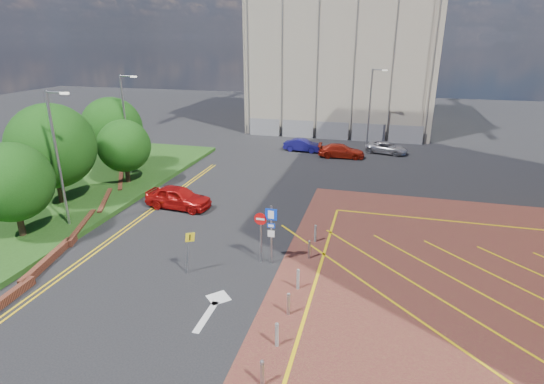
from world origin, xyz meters
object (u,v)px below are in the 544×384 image
at_px(tree_b, 52,146).
at_px(lamp_left_far, 126,121).
at_px(lamp_left_near, 58,155).
at_px(car_silver_back, 386,148).
at_px(car_red_left, 178,197).
at_px(car_red_back, 341,151).
at_px(tree_a, 11,182).
at_px(tree_c, 124,146).
at_px(lamp_back, 371,105).
at_px(tree_d, 112,127).
at_px(warning_sign, 188,247).
at_px(sign_cluster, 267,229).
at_px(car_blue_back, 303,145).

xyz_separation_m(tree_b, lamp_left_far, (1.08, 7.00, 0.42)).
bearing_deg(lamp_left_near, car_silver_back, 51.53).
bearing_deg(car_red_left, tree_b, 106.41).
bearing_deg(car_red_left, car_red_back, -26.37).
height_order(tree_a, tree_b, tree_b).
distance_m(tree_c, lamp_left_near, 8.20).
bearing_deg(car_red_back, tree_c, 125.65).
xyz_separation_m(lamp_back, car_red_left, (-11.62, -21.28, -3.59)).
bearing_deg(car_red_left, tree_d, 59.21).
relative_size(lamp_back, warning_sign, 3.56).
bearing_deg(car_red_back, lamp_back, -26.10).
distance_m(tree_c, warning_sign, 15.20).
bearing_deg(lamp_back, car_red_back, -112.44).
height_order(tree_c, lamp_back, lamp_back).
bearing_deg(tree_c, warning_sign, -46.62).
bearing_deg(sign_cluster, tree_b, 165.74).
bearing_deg(lamp_left_near, sign_cluster, -4.56).
distance_m(tree_b, lamp_back, 30.21).
relative_size(sign_cluster, car_red_back, 0.72).
distance_m(tree_d, lamp_left_near, 11.76).
xyz_separation_m(lamp_back, car_blue_back, (-6.32, -4.07, -3.73)).
height_order(tree_b, lamp_left_far, lamp_left_far).
relative_size(lamp_left_near, lamp_back, 1.00).
relative_size(car_red_left, car_blue_back, 1.18).
relative_size(tree_a, car_blue_back, 1.42).
xyz_separation_m(tree_a, car_red_left, (6.46, 6.72, -2.73)).
bearing_deg(lamp_left_near, tree_c, 97.69).
distance_m(lamp_left_far, car_blue_back, 17.52).
bearing_deg(tree_d, tree_b, -82.87).
xyz_separation_m(tree_d, lamp_back, (20.58, 15.00, 0.49)).
distance_m(tree_b, tree_d, 8.07).
bearing_deg(sign_cluster, car_red_back, 85.93).
distance_m(tree_b, lamp_left_near, 4.32).
xyz_separation_m(tree_a, lamp_back, (18.08, 28.00, 0.86)).
bearing_deg(sign_cluster, tree_c, 146.84).
relative_size(sign_cluster, warning_sign, 1.42).
distance_m(tree_a, tree_b, 5.27).
relative_size(tree_a, car_silver_back, 1.32).
relative_size(lamp_left_far, car_red_back, 1.80).
bearing_deg(car_red_left, warning_sign, -145.94).
relative_size(tree_b, car_silver_back, 1.64).
distance_m(lamp_left_far, car_silver_back, 24.71).
xyz_separation_m(lamp_back, car_red_back, (-2.25, -5.45, -3.72)).
bearing_deg(lamp_back, tree_a, -122.85).
distance_m(tree_c, car_silver_back, 24.92).
bearing_deg(tree_b, sign_cluster, -14.26).
bearing_deg(lamp_left_near, tree_b, 135.75).
bearing_deg(car_red_back, lamp_left_near, 141.60).
distance_m(tree_c, car_red_left, 7.22).
height_order(tree_c, car_red_left, tree_c).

